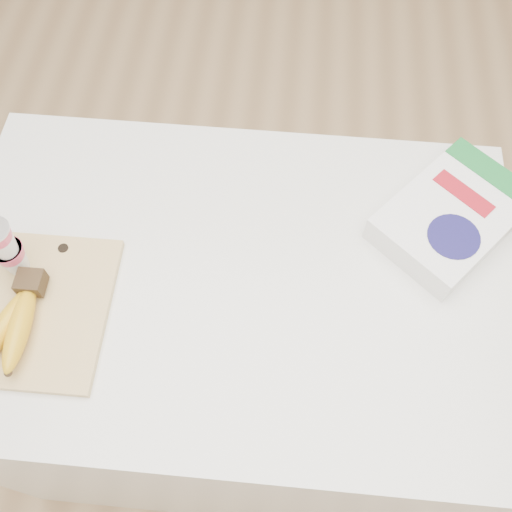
{
  "coord_description": "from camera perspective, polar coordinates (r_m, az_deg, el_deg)",
  "views": [
    {
      "loc": [
        0.09,
        -0.48,
        1.79
      ],
      "look_at": [
        0.04,
        0.03,
        0.86
      ],
      "focal_mm": 40.0,
      "sensor_mm": 36.0,
      "label": 1
    }
  ],
  "objects": [
    {
      "name": "cereal_box",
      "position": [
        1.18,
        19.0,
        3.82
      ],
      "size": [
        0.34,
        0.35,
        0.06
      ],
      "rotation": [
        0.0,
        0.0,
        -0.72
      ],
      "color": "white",
      "rests_on": "table"
    },
    {
      "name": "table",
      "position": [
        1.46,
        -1.78,
        -9.25
      ],
      "size": [
        1.09,
        0.73,
        0.82
      ],
      "primitive_type": "cube",
      "color": "silver",
      "rests_on": "ground"
    },
    {
      "name": "bananas",
      "position": [
        1.09,
        -23.0,
        -6.02
      ],
      "size": [
        0.09,
        0.2,
        0.06
      ],
      "color": "#382816",
      "rests_on": "cutting_board"
    },
    {
      "name": "room",
      "position": [
        0.66,
        -4.15,
        19.14
      ],
      "size": [
        4.0,
        4.0,
        4.0
      ],
      "color": "tan",
      "rests_on": "ground"
    },
    {
      "name": "cutting_board",
      "position": [
        1.12,
        -20.12,
        -5.03
      ],
      "size": [
        0.23,
        0.31,
        0.02
      ],
      "primitive_type": "cube",
      "rotation": [
        0.0,
        0.0,
        0.01
      ],
      "color": "#D2BE73",
      "rests_on": "table"
    },
    {
      "name": "yogurt_stack",
      "position": [
        1.11,
        -23.77,
        0.74
      ],
      "size": [
        0.06,
        0.06,
        0.14
      ],
      "color": "white",
      "rests_on": "cutting_board"
    }
  ]
}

